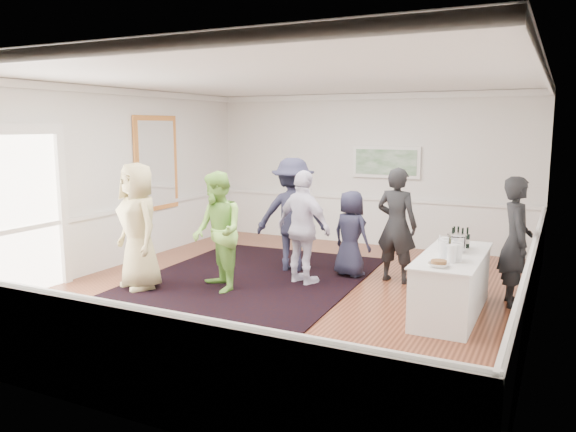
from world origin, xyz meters
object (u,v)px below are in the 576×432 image
at_px(guest_tan, 138,226).
at_px(bartender, 516,242).
at_px(guest_dark_b, 397,225).
at_px(serving_table, 452,284).
at_px(guest_navy, 351,234).
at_px(ice_bucket, 457,244).
at_px(guest_lilac, 304,228).
at_px(nut_bowl, 439,264).
at_px(guest_green, 217,232).
at_px(guest_dark_a, 293,215).

bearing_deg(guest_tan, bartender, 42.55).
bearing_deg(guest_tan, guest_dark_b, 56.47).
bearing_deg(serving_table, bartender, 48.70).
height_order(serving_table, guest_navy, guest_navy).
bearing_deg(ice_bucket, bartender, 42.44).
bearing_deg(guest_lilac, guest_tan, 50.77).
bearing_deg(ice_bucket, guest_lilac, 173.14).
relative_size(ice_bucket, nut_bowl, 1.01).
height_order(guest_green, guest_lilac, guest_green).
relative_size(guest_lilac, guest_dark_a, 0.93).
height_order(bartender, nut_bowl, bartender).
bearing_deg(guest_dark_b, serving_table, 140.80).
bearing_deg(nut_bowl, guest_green, 174.97).
distance_m(guest_tan, ice_bucket, 4.73).
xyz_separation_m(guest_navy, nut_bowl, (1.85, -2.00, 0.14)).
bearing_deg(guest_green, guest_dark_a, 112.24).
relative_size(bartender, guest_dark_b, 0.98).
height_order(guest_tan, guest_dark_a, guest_dark_a).
relative_size(serving_table, nut_bowl, 7.98).
height_order(guest_tan, nut_bowl, guest_tan).
relative_size(guest_lilac, guest_dark_b, 0.98).
relative_size(serving_table, guest_green, 1.11).
bearing_deg(guest_tan, guest_lilac, 56.56).
bearing_deg(serving_table, ice_bucket, 86.05).
bearing_deg(guest_dark_b, ice_bucket, 145.26).
bearing_deg(ice_bucket, guest_dark_a, 161.39).
height_order(guest_lilac, nut_bowl, guest_lilac).
relative_size(guest_green, guest_dark_b, 0.99).
relative_size(guest_dark_a, ice_bucket, 7.62).
relative_size(guest_navy, nut_bowl, 5.69).
distance_m(guest_navy, ice_bucket, 2.19).
bearing_deg(guest_tan, guest_green, 45.15).
xyz_separation_m(serving_table, guest_dark_a, (-2.94, 1.16, 0.57)).
xyz_separation_m(guest_green, guest_dark_a, (0.49, 1.63, 0.07)).
bearing_deg(guest_navy, ice_bucket, 170.83).
bearing_deg(bartender, guest_tan, 93.56).
bearing_deg(guest_dark_b, guest_tan, 40.85).
bearing_deg(guest_dark_a, guest_tan, 33.06).
relative_size(guest_tan, guest_dark_b, 1.05).
bearing_deg(bartender, nut_bowl, 140.22).
bearing_deg(guest_dark_a, guest_green, 55.03).
xyz_separation_m(guest_tan, guest_navy, (2.71, 2.14, -0.26)).
relative_size(guest_dark_b, ice_bucket, 7.21).
distance_m(bartender, guest_dark_b, 1.88).
height_order(guest_tan, guest_green, guest_tan).
distance_m(guest_lilac, guest_navy, 0.95).
height_order(guest_dark_b, nut_bowl, guest_dark_b).
distance_m(serving_table, ice_bucket, 0.55).
relative_size(bartender, nut_bowl, 7.14).
bearing_deg(guest_lilac, ice_bucket, -167.93).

